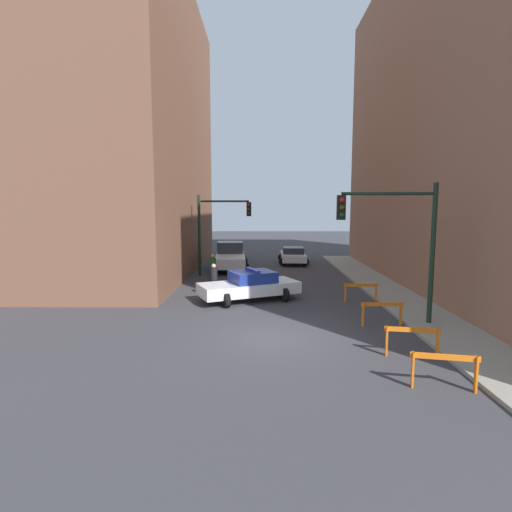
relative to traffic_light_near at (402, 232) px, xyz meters
name	(u,v)px	position (x,y,z in m)	size (l,w,h in m)	color
ground_plane	(273,337)	(-4.73, -1.44, -3.53)	(120.00, 120.00, 0.00)	#38383D
sidewalk_right	(455,336)	(1.47, -1.44, -3.47)	(2.40, 44.00, 0.12)	gray
building_corner_left	(88,132)	(-16.73, 12.56, 5.87)	(14.00, 20.00, 18.79)	brown
traffic_light_near	(402,232)	(0.00, 0.00, 0.00)	(3.64, 0.35, 5.20)	black
traffic_light_far	(216,223)	(-8.03, 10.92, -0.13)	(3.44, 0.35, 5.20)	black
police_car	(250,285)	(-5.68, 3.99, -2.81)	(5.04, 3.63, 1.52)	white
white_truck	(230,257)	(-7.37, 13.60, -2.62)	(2.91, 5.54, 1.90)	silver
parked_car_near	(293,255)	(-2.63, 16.52, -2.86)	(2.32, 4.33, 1.31)	silver
pedestrian_crossing	(214,280)	(-7.49, 4.74, -2.67)	(0.37, 0.37, 1.66)	black
pedestrian_corner	(213,268)	(-8.01, 8.73, -2.67)	(0.51, 0.51, 1.66)	#382D23
barrier_front	(444,365)	(-0.69, -5.33, -2.91)	(1.58, 0.43, 0.90)	orange
barrier_mid	(412,337)	(-0.67, -3.18, -2.91)	(1.59, 0.38, 0.90)	orange
barrier_back	(382,310)	(-0.62, -0.06, -2.91)	(1.60, 0.24, 0.90)	orange
barrier_corner	(361,290)	(-0.51, 3.61, -2.91)	(1.60, 0.18, 0.90)	orange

